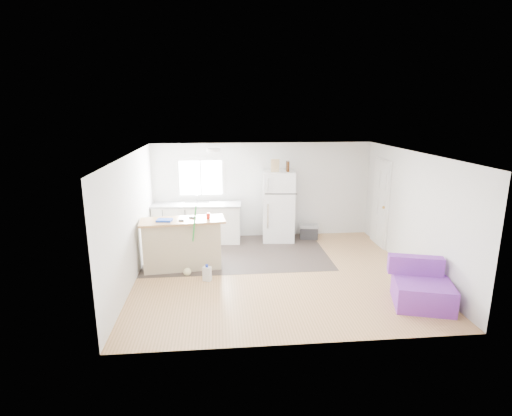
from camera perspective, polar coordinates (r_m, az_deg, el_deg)
The scene contains 19 objects.
room at distance 7.74m, azimuth 3.01°, elevation -1.11°, with size 5.51×5.01×2.41m.
vinyl_zone at distance 9.22m, azimuth -2.72°, elevation -6.40°, with size 4.05×2.50×0.00m, color #362C28.
window at distance 10.03m, azimuth -7.89°, elevation 4.31°, with size 1.18×0.06×0.98m.
interior_door at distance 9.97m, azimuth 17.33°, elevation 0.62°, with size 0.11×0.92×2.10m.
ceiling_fixture at distance 8.63m, azimuth -6.06°, elevation 8.24°, with size 0.30×0.30×0.07m, color white.
kitchen_cabinets at distance 9.95m, azimuth -8.39°, elevation -2.04°, with size 2.21×0.83×1.25m.
peninsula at distance 8.35m, azimuth -10.49°, elevation -5.03°, with size 1.75×0.81×1.04m.
refrigerator at distance 9.90m, azimuth 3.22°, elevation 0.28°, with size 0.84×0.80×1.74m.
cooler at distance 10.24m, azimuth 7.55°, elevation -3.36°, with size 0.51×0.39×0.36m.
purple_seat at distance 7.39m, azimuth 22.55°, elevation -10.59°, with size 1.12×1.09×0.75m.
cleaner_jug at distance 7.80m, azimuth -7.01°, elevation -9.29°, with size 0.18×0.16×0.33m.
mop at distance 8.10m, azimuth -9.60°, elevation -7.82°, with size 0.32×0.38×1.43m.
red_cup at distance 8.16m, azimuth -6.84°, elevation -1.13°, with size 0.08×0.08×0.12m, color red.
blue_tray at distance 8.15m, azimuth -12.95°, elevation -1.71°, with size 0.30×0.22×0.04m, color blue.
tool_a at distance 8.26m, azimuth -9.08°, elevation -1.34°, with size 0.14×0.05×0.03m, color black.
tool_b at distance 8.08m, azimuth -10.62°, elevation -1.77°, with size 0.10×0.04×0.03m, color black.
cardboard_box at distance 9.64m, azimuth 2.74°, elevation 6.09°, with size 0.20×0.10×0.30m, color tan.
bottle_left at distance 9.65m, azimuth 4.60°, elevation 5.91°, with size 0.07×0.07×0.25m, color #351B09.
bottle_right at distance 9.76m, azimuth 4.52°, elevation 6.01°, with size 0.07×0.07×0.25m, color #351B09.
Camera 1 is at (-1.11, -7.39, 3.21)m, focal length 28.00 mm.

